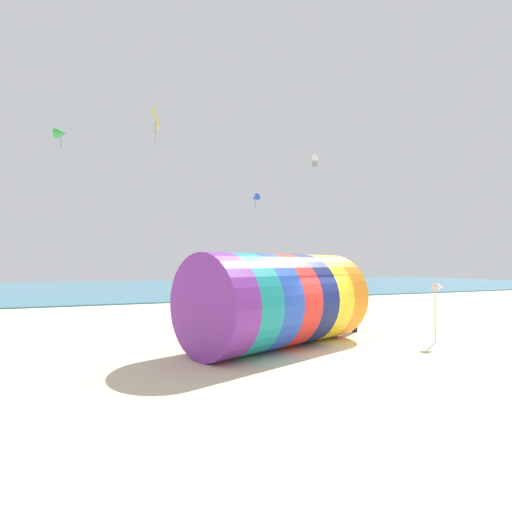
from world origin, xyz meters
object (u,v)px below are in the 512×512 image
at_px(kite_yellow_diamond, 155,119).
at_px(kite_blue_delta, 255,198).
at_px(beach_flag, 439,289).
at_px(giant_inflatable_tube, 278,300).
at_px(kite_green_delta, 61,133).
at_px(kite_white_box, 315,161).
at_px(kite_handler, 355,311).

relative_size(kite_yellow_diamond, kite_blue_delta, 1.51).
bearing_deg(kite_yellow_diamond, beach_flag, -44.92).
xyz_separation_m(giant_inflatable_tube, kite_blue_delta, (5.91, 16.42, 6.59)).
relative_size(kite_green_delta, kite_yellow_diamond, 0.78).
xyz_separation_m(giant_inflatable_tube, beach_flag, (5.93, -1.67, 0.35)).
relative_size(giant_inflatable_tube, beach_flag, 3.30).
bearing_deg(kite_white_box, kite_yellow_diamond, -149.36).
distance_m(kite_blue_delta, beach_flag, 19.14).
height_order(kite_handler, kite_blue_delta, kite_blue_delta).
bearing_deg(giant_inflatable_tube, kite_green_delta, 117.16).
xyz_separation_m(kite_handler, beach_flag, (1.48, -3.21, 1.10)).
height_order(giant_inflatable_tube, kite_handler, giant_inflatable_tube).
distance_m(kite_green_delta, kite_yellow_diamond, 9.59).
xyz_separation_m(kite_handler, kite_white_box, (6.75, 14.49, 10.76)).
distance_m(kite_green_delta, beach_flag, 24.21).
bearing_deg(giant_inflatable_tube, kite_white_box, 55.06).
bearing_deg(kite_green_delta, beach_flag, -51.15).
bearing_deg(giant_inflatable_tube, kite_handler, 19.11).
relative_size(giant_inflatable_tube, kite_handler, 4.24).
relative_size(kite_handler, kite_white_box, 1.68).
height_order(giant_inflatable_tube, beach_flag, giant_inflatable_tube).
xyz_separation_m(giant_inflatable_tube, kite_white_box, (11.20, 16.03, 10.01)).
bearing_deg(kite_blue_delta, kite_yellow_diamond, -135.66).
xyz_separation_m(kite_handler, kite_blue_delta, (1.45, 14.88, 7.34)).
xyz_separation_m(kite_handler, kite_green_delta, (-12.51, 14.15, 10.55)).
xyz_separation_m(kite_yellow_diamond, kite_blue_delta, (9.15, 8.94, -2.05)).
bearing_deg(kite_handler, kite_white_box, 65.03).
relative_size(kite_yellow_diamond, kite_white_box, 1.61).
height_order(kite_yellow_diamond, beach_flag, kite_yellow_diamond).
bearing_deg(kite_green_delta, kite_yellow_diamond, -59.64).
bearing_deg(kite_blue_delta, kite_handler, -95.58).
height_order(kite_green_delta, kite_white_box, kite_white_box).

